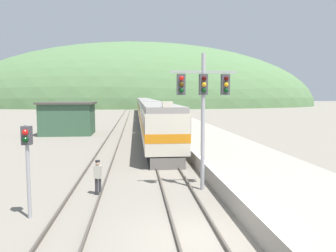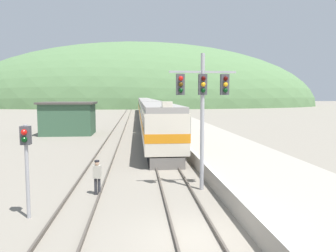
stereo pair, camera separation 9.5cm
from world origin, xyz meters
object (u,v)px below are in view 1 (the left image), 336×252
object	(u,v)px
carriage_second	(149,112)
signal_mast_main	(203,98)
signal_post_siding	(27,151)
carriage_fourth	(143,104)
express_train_lead_car	(158,123)
track_worker	(98,175)
carriage_third	(145,107)

from	to	relation	value
carriage_second	signal_mast_main	size ratio (longest dim) A/B	3.06
signal_mast_main	signal_post_siding	distance (m)	8.30
carriage_fourth	signal_mast_main	size ratio (longest dim) A/B	3.06
express_train_lead_car	track_worker	distance (m)	14.99
carriage_third	signal_mast_main	xyz separation A→B (m)	(1.30, -57.04, 2.43)
carriage_second	signal_post_siding	world-z (taller)	carriage_second
carriage_second	track_worker	size ratio (longest dim) A/B	12.41
signal_post_siding	carriage_third	bearing A→B (deg)	84.19
signal_post_siding	track_worker	distance (m)	3.98
signal_mast_main	carriage_fourth	bearing A→B (deg)	90.94
signal_post_siding	carriage_fourth	bearing A→B (deg)	85.72
express_train_lead_car	carriage_second	world-z (taller)	express_train_lead_car
carriage_second	carriage_third	world-z (taller)	same
carriage_second	carriage_fourth	bearing A→B (deg)	90.00
express_train_lead_car	signal_post_siding	size ratio (longest dim) A/B	5.42
carriage_second	track_worker	distance (m)	35.99
carriage_third	track_worker	size ratio (longest dim) A/B	12.41
signal_post_siding	track_worker	bearing A→B (deg)	50.48
express_train_lead_car	signal_post_siding	world-z (taller)	express_train_lead_car
carriage_third	signal_mast_main	bearing A→B (deg)	-88.70
express_train_lead_car	carriage_third	distance (m)	42.95
signal_post_siding	track_worker	world-z (taller)	signal_post_siding
express_train_lead_car	signal_mast_main	size ratio (longest dim) A/B	2.90
signal_mast_main	carriage_second	bearing A→B (deg)	92.10
express_train_lead_car	carriage_fourth	size ratio (longest dim) A/B	0.95
carriage_second	signal_post_siding	distance (m)	39.04
express_train_lead_car	carriage_fourth	xyz separation A→B (m)	(0.00, 64.57, -0.01)
carriage_fourth	signal_post_siding	world-z (taller)	carriage_fourth
carriage_second	carriage_fourth	world-z (taller)	same
carriage_third	carriage_fourth	size ratio (longest dim) A/B	1.00
carriage_fourth	track_worker	size ratio (longest dim) A/B	12.41
carriage_fourth	express_train_lead_car	bearing A→B (deg)	-90.00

